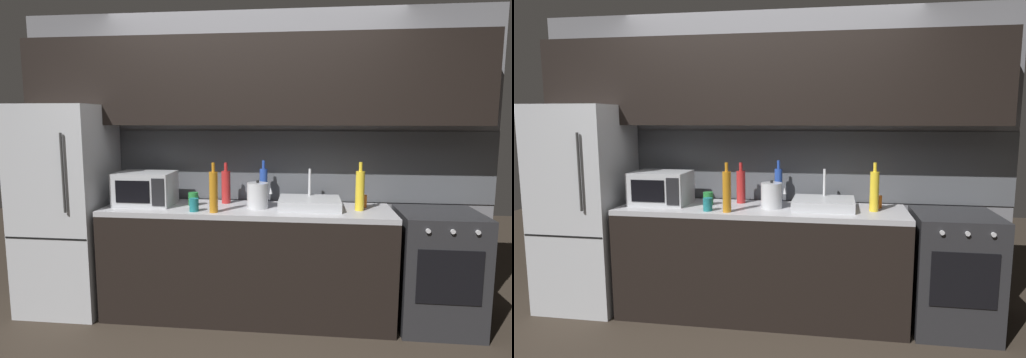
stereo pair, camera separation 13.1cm
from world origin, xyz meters
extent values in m
cube|color=slate|center=(0.00, 1.30, 1.25)|extent=(4.02, 0.10, 2.50)
cube|color=#4C4F54|center=(0.00, 1.25, 1.20)|extent=(4.02, 0.01, 0.60)
cube|color=black|center=(0.00, 1.08, 1.90)|extent=(3.70, 0.34, 0.70)
cube|color=black|center=(0.00, 0.90, 0.43)|extent=(2.28, 0.60, 0.86)
cube|color=#9E9EA3|center=(0.00, 0.90, 0.88)|extent=(2.28, 0.60, 0.04)
cube|color=#ADAFB5|center=(-1.52, 0.90, 0.86)|extent=(0.68, 0.66, 1.71)
cube|color=black|center=(-1.52, 0.57, 0.69)|extent=(0.67, 0.00, 0.01)
cylinder|color=#333333|center=(-1.34, 0.55, 1.20)|extent=(0.02, 0.02, 0.60)
cube|color=#232326|center=(1.48, 0.90, 0.45)|extent=(0.60, 0.60, 0.90)
cube|color=black|center=(1.48, 0.60, 0.50)|extent=(0.45, 0.01, 0.40)
cylinder|color=#B2B2B7|center=(1.32, 0.59, 0.83)|extent=(0.03, 0.02, 0.03)
cylinder|color=#B2B2B7|center=(1.48, 0.59, 0.83)|extent=(0.03, 0.02, 0.03)
cylinder|color=#B2B2B7|center=(1.65, 0.59, 0.83)|extent=(0.03, 0.02, 0.03)
cube|color=#A8AAAF|center=(-0.84, 0.92, 1.04)|extent=(0.46, 0.34, 0.27)
cube|color=black|center=(-0.88, 0.75, 1.04)|extent=(0.28, 0.01, 0.18)
cube|color=black|center=(-0.68, 0.75, 1.04)|extent=(0.10, 0.01, 0.22)
cube|color=#ADAFB5|center=(0.50, 0.93, 0.94)|extent=(0.48, 0.38, 0.08)
cylinder|color=silver|center=(0.50, 1.06, 1.09)|extent=(0.02, 0.02, 0.22)
cylinder|color=#B7BABF|center=(0.09, 0.89, 1.00)|extent=(0.17, 0.17, 0.20)
sphere|color=black|center=(0.09, 0.89, 1.11)|extent=(0.02, 0.02, 0.02)
cone|color=#B7BABF|center=(0.19, 0.89, 1.04)|extent=(0.03, 0.03, 0.05)
cylinder|color=#A82323|center=(-0.20, 1.06, 1.04)|extent=(0.08, 0.08, 0.27)
cylinder|color=#A82323|center=(-0.20, 1.06, 1.21)|extent=(0.03, 0.03, 0.07)
cylinder|color=gold|center=(0.88, 0.89, 1.05)|extent=(0.07, 0.07, 0.30)
cylinder|color=gold|center=(0.88, 0.89, 1.24)|extent=(0.03, 0.03, 0.07)
cylinder|color=#234299|center=(0.11, 1.11, 1.04)|extent=(0.07, 0.07, 0.29)
cylinder|color=#234299|center=(0.11, 1.11, 1.22)|extent=(0.02, 0.02, 0.07)
cylinder|color=#B27019|center=(-0.22, 0.69, 1.05)|extent=(0.07, 0.07, 0.31)
cylinder|color=#B27019|center=(-0.22, 0.69, 1.24)|extent=(0.02, 0.02, 0.07)
cylinder|color=#1E6B2D|center=(-0.44, 0.93, 0.95)|extent=(0.08, 0.08, 0.11)
cylinder|color=#19666B|center=(-0.38, 0.71, 0.95)|extent=(0.07, 0.07, 0.10)
cylinder|color=orange|center=(0.92, 1.02, 0.95)|extent=(0.07, 0.07, 0.10)
camera|label=1|loc=(0.47, -2.44, 1.60)|focal=30.21mm
camera|label=2|loc=(0.60, -2.42, 1.60)|focal=30.21mm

